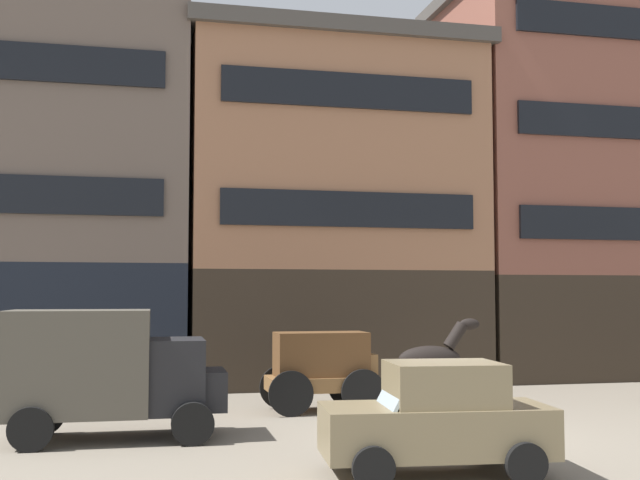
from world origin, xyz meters
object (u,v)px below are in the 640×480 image
(delivery_truck_near, at_px, (108,369))
(draft_horse, at_px, (433,358))
(sedan_dark, at_px, (437,419))
(cargo_wagon, at_px, (323,365))

(delivery_truck_near, bearing_deg, draft_horse, 19.29)
(draft_horse, distance_m, delivery_truck_near, 8.57)
(draft_horse, relative_size, delivery_truck_near, 0.53)
(delivery_truck_near, relative_size, sedan_dark, 1.14)
(cargo_wagon, distance_m, sedan_dark, 7.25)
(cargo_wagon, xyz_separation_m, delivery_truck_near, (-5.14, -2.83, 0.28))
(draft_horse, bearing_deg, delivery_truck_near, -160.71)
(delivery_truck_near, distance_m, sedan_dark, 6.98)
(draft_horse, xyz_separation_m, delivery_truck_near, (-8.09, -2.83, 0.15))
(cargo_wagon, xyz_separation_m, sedan_dark, (0.24, -7.25, -0.23))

